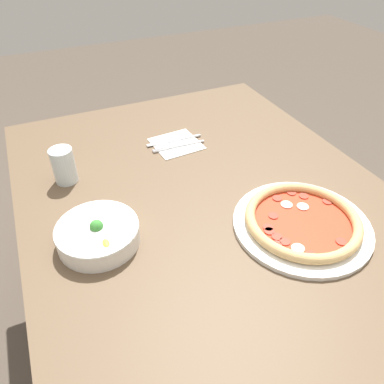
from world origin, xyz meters
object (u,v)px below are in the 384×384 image
Objects in this scene: pizza at (302,222)px; bowl at (98,233)px; fork at (179,146)px; knife at (177,140)px; glass at (64,166)px.

pizza is 1.74× the size of bowl.
fork is (0.49, 0.14, -0.01)m from pizza.
pizza is 1.91× the size of fork.
fork is at bearing -46.71° from bowl.
bowl is 1.03× the size of knife.
knife is (0.53, 0.13, -0.01)m from pizza.
fork is 0.94× the size of knife.
glass is at bearing 48.91° from pizza.
fork is at bearing -84.29° from glass.
bowl is 0.48m from fork.
bowl is at bearing 71.95° from pizza.
knife is (0.37, -0.36, -0.03)m from bowl.
knife is at bearing -43.84° from bowl.
fork is (0.33, -0.35, -0.02)m from bowl.
glass reaches higher than bowl.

